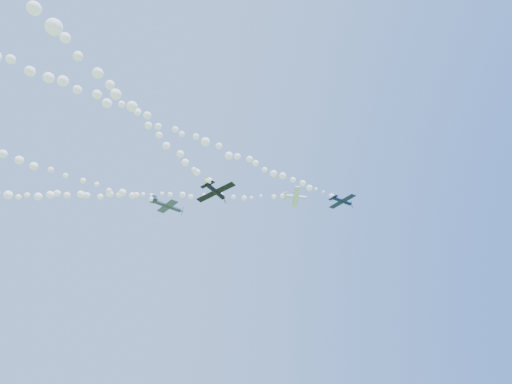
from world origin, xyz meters
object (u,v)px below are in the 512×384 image
object	(u,v)px
plane_white	(296,197)
plane_grey	(167,206)
plane_navy	(342,201)
plane_black	(216,192)

from	to	relation	value
plane_white	plane_grey	xyz separation A→B (m)	(-28.70, -4.67, -9.45)
plane_navy	plane_grey	world-z (taller)	plane_navy
plane_white	plane_grey	world-z (taller)	plane_white
plane_black	plane_white	bearing A→B (deg)	-8.92
plane_grey	plane_black	xyz separation A→B (m)	(6.96, -14.78, -4.44)
plane_white	plane_navy	xyz separation A→B (m)	(7.54, -7.69, -4.37)
plane_white	plane_navy	distance (m)	11.62
plane_navy	plane_grey	size ratio (longest dim) A/B	0.93
plane_grey	plane_navy	bearing A→B (deg)	-24.07
plane_navy	plane_white	bearing A→B (deg)	113.28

